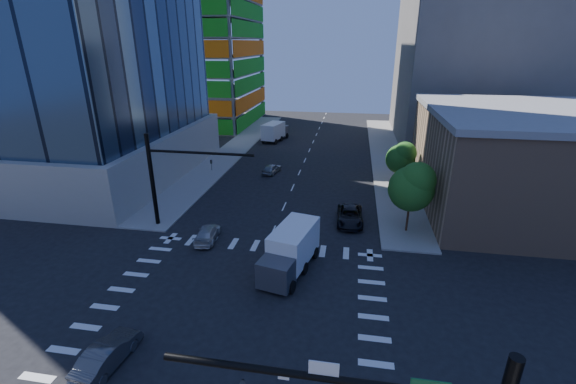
# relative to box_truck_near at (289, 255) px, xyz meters

# --- Properties ---
(ground) EXTENTS (160.00, 160.00, 0.00)m
(ground) POSITION_rel_box_truck_near_xyz_m (-2.65, -5.38, -1.50)
(ground) COLOR black
(ground) RESTS_ON ground
(road_markings) EXTENTS (20.00, 20.00, 0.01)m
(road_markings) POSITION_rel_box_truck_near_xyz_m (-2.65, -5.38, -1.50)
(road_markings) COLOR silver
(road_markings) RESTS_ON ground
(sidewalk_ne) EXTENTS (5.00, 60.00, 0.15)m
(sidewalk_ne) POSITION_rel_box_truck_near_xyz_m (9.85, 34.62, -1.43)
(sidewalk_ne) COLOR gray
(sidewalk_ne) RESTS_ON ground
(sidewalk_nw) EXTENTS (5.00, 60.00, 0.15)m
(sidewalk_nw) POSITION_rel_box_truck_near_xyz_m (-15.15, 34.62, -1.43)
(sidewalk_nw) COLOR gray
(sidewalk_nw) RESTS_ON ground
(construction_building) EXTENTS (25.16, 34.50, 70.60)m
(construction_building) POSITION_rel_box_truck_near_xyz_m (-30.06, 56.55, 23.11)
(construction_building) COLOR gray
(construction_building) RESTS_ON ground
(commercial_building) EXTENTS (20.50, 22.50, 10.60)m
(commercial_building) POSITION_rel_box_truck_near_xyz_m (22.35, 16.62, 3.81)
(commercial_building) COLOR #A47F5F
(commercial_building) RESTS_ON ground
(bg_building_ne) EXTENTS (24.00, 30.00, 28.00)m
(bg_building_ne) POSITION_rel_box_truck_near_xyz_m (24.35, 49.62, 12.50)
(bg_building_ne) COLOR #5D5854
(bg_building_ne) RESTS_ON ground
(signal_mast_nw) EXTENTS (10.20, 0.40, 9.00)m
(signal_mast_nw) POSITION_rel_box_truck_near_xyz_m (-12.64, 6.12, 3.99)
(signal_mast_nw) COLOR black
(signal_mast_nw) RESTS_ON sidewalk_nw
(tree_south) EXTENTS (4.16, 4.16, 6.82)m
(tree_south) POSITION_rel_box_truck_near_xyz_m (9.98, 8.53, 3.18)
(tree_south) COLOR #382316
(tree_south) RESTS_ON sidewalk_ne
(tree_north) EXTENTS (3.54, 3.52, 5.78)m
(tree_north) POSITION_rel_box_truck_near_xyz_m (10.28, 20.53, 2.49)
(tree_north) COLOR #382316
(tree_north) RESTS_ON sidewalk_ne
(car_nb_far) EXTENTS (2.66, 5.46, 1.49)m
(car_nb_far) POSITION_rel_box_truck_near_xyz_m (4.52, 9.73, -0.75)
(car_nb_far) COLOR black
(car_nb_far) RESTS_ON ground
(car_sb_near) EXTENTS (2.24, 4.51, 1.26)m
(car_sb_near) POSITION_rel_box_truck_near_xyz_m (-8.16, 3.93, -0.87)
(car_sb_near) COLOR silver
(car_sb_near) RESTS_ON ground
(car_sb_mid) EXTENTS (2.34, 4.09, 1.31)m
(car_sb_mid) POSITION_rel_box_truck_near_xyz_m (-6.37, 23.79, -0.85)
(car_sb_mid) COLOR #96999D
(car_sb_mid) RESTS_ON ground
(car_sb_cross) EXTENTS (1.93, 4.49, 1.44)m
(car_sb_cross) POSITION_rel_box_truck_near_xyz_m (-8.36, -10.86, -0.78)
(car_sb_cross) COLOR #45464A
(car_sb_cross) RESTS_ON ground
(box_truck_near) EXTENTS (4.12, 6.92, 3.39)m
(box_truck_near) POSITION_rel_box_truck_near_xyz_m (0.00, 0.00, 0.00)
(box_truck_near) COLOR black
(box_truck_near) RESTS_ON ground
(box_truck_far) EXTENTS (4.08, 6.82, 3.34)m
(box_truck_far) POSITION_rel_box_truck_near_xyz_m (-9.58, 42.53, -0.02)
(box_truck_far) COLOR black
(box_truck_far) RESTS_ON ground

